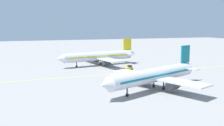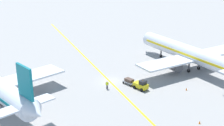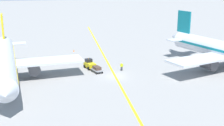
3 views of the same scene
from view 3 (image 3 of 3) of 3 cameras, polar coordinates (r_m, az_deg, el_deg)
ground_plane at (r=59.35m, az=0.56°, el=-2.40°), size 400.00×400.00×0.00m
apron_yellow_centreline at (r=59.35m, az=0.56°, el=-2.39°), size 4.38×119.95×0.01m
airplane_adjacent_stand at (r=58.36m, az=-19.03°, el=0.21°), size 28.48×35.34×10.60m
baggage_tug_white at (r=64.14m, az=-4.11°, el=-0.21°), size 2.63×3.34×2.11m
baggage_cart_trailing at (r=61.33m, az=-2.78°, el=-1.07°), size 2.28×2.94×1.24m
ground_crew_worker at (r=62.42m, az=1.77°, el=-0.62°), size 0.57×0.30×1.68m
traffic_cone_near_nose at (r=79.00m, az=-7.00°, el=2.27°), size 0.32×0.32×0.55m
traffic_cone_mid_apron at (r=67.87m, az=-11.24°, el=-0.14°), size 0.32×0.32×0.55m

